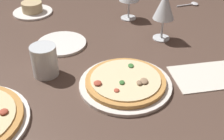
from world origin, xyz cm
name	(u,v)px	position (x,y,z in cm)	size (l,w,h in cm)	color
dining_table	(100,77)	(0.00, 0.00, 2.00)	(150.00, 110.00, 4.00)	brown
pizza_main	(125,82)	(-6.93, -7.61, 5.18)	(26.07, 26.07, 3.36)	silver
ramekin_on_saucer	(32,9)	(43.25, 30.23, 5.78)	(16.39, 16.39, 4.82)	white
wine_glass_near	(164,7)	(21.20, -21.25, 16.09)	(7.44, 7.44, 17.33)	silver
water_glass	(45,62)	(-1.36, 15.78, 8.15)	(7.56, 7.56, 9.41)	silver
side_plate	(62,44)	(16.33, 13.94, 4.45)	(17.12, 17.12, 0.90)	white
paper_menu	(205,76)	(-2.31, -31.31, 4.15)	(13.65, 19.29, 0.30)	silver
spoon	(192,4)	(53.00, -39.22, 4.46)	(5.56, 10.55, 1.00)	silver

